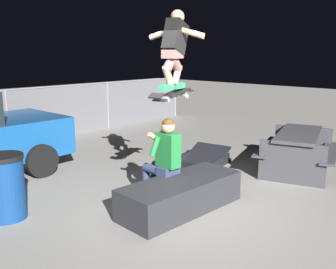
# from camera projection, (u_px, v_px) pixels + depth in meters

# --- Properties ---
(ground_plane) EXTENTS (40.00, 40.00, 0.00)m
(ground_plane) POSITION_uv_depth(u_px,v_px,m) (188.00, 210.00, 5.36)
(ground_plane) COLOR gray
(ledge_box_main) EXTENTS (1.91, 0.82, 0.44)m
(ledge_box_main) POSITION_uv_depth(u_px,v_px,m) (181.00, 195.00, 5.33)
(ledge_box_main) COLOR #28282D
(ledge_box_main) RESTS_ON ground
(person_sitting_on_ledge) EXTENTS (0.59, 0.76, 1.28)m
(person_sitting_on_ledge) POSITION_uv_depth(u_px,v_px,m) (163.00, 156.00, 5.54)
(person_sitting_on_ledge) COLOR #2D3856
(person_sitting_on_ledge) RESTS_ON ground
(skateboard) EXTENTS (1.04, 0.42, 0.14)m
(skateboard) POSITION_uv_depth(u_px,v_px,m) (172.00, 94.00, 5.45)
(skateboard) COLOR black
(skater_airborne) EXTENTS (0.64, 0.88, 1.12)m
(skater_airborne) POSITION_uv_depth(u_px,v_px,m) (175.00, 46.00, 5.36)
(skater_airborne) COLOR #2D9E66
(kicker_ramp) EXTENTS (1.18, 0.97, 0.42)m
(kicker_ramp) POSITION_uv_depth(u_px,v_px,m) (203.00, 161.00, 7.52)
(kicker_ramp) COLOR black
(kicker_ramp) RESTS_ON ground
(picnic_table_back) EXTENTS (2.02, 1.78, 0.75)m
(picnic_table_back) POSITION_uv_depth(u_px,v_px,m) (298.00, 146.00, 7.00)
(picnic_table_back) COLOR #38383D
(picnic_table_back) RESTS_ON ground
(trash_bin) EXTENTS (0.51, 0.51, 0.89)m
(trash_bin) POSITION_uv_depth(u_px,v_px,m) (6.00, 187.00, 5.00)
(trash_bin) COLOR navy
(trash_bin) RESTS_ON ground
(fence_back) EXTENTS (12.05, 0.05, 1.35)m
(fence_back) POSITION_uv_depth(u_px,v_px,m) (8.00, 116.00, 8.89)
(fence_back) COLOR slate
(fence_back) RESTS_ON ground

